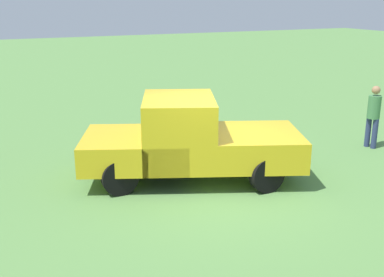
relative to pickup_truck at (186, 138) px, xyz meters
name	(u,v)px	position (x,y,z in m)	size (l,w,h in m)	color
ground_plane	(212,188)	(0.25, -0.72, -0.91)	(80.00, 80.00, 0.00)	#5B8C47
pickup_truck	(186,138)	(0.00, 0.00, 0.00)	(4.97, 3.52, 1.79)	black
person_bystander	(373,113)	(5.27, -0.02, 0.00)	(0.37, 0.37, 1.63)	navy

